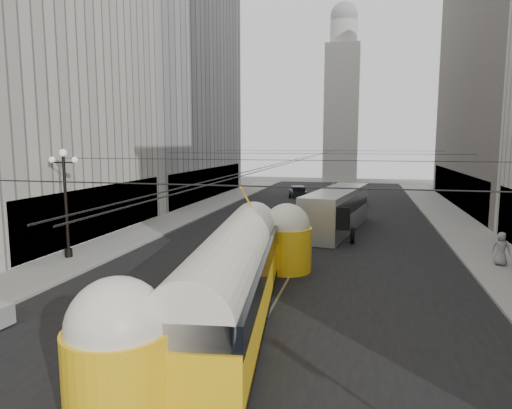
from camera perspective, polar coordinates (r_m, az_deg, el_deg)
The scene contains 14 objects.
road at distance 38.49m, azimuth 6.69°, elevation -2.61°, with size 20.00×85.00×0.02m, color black.
sidewalk_left at distance 44.77m, azimuth -8.20°, elevation -1.08°, with size 4.00×72.00×0.15m, color gray.
sidewalk_right at distance 42.38m, azimuth 23.62°, elevation -2.15°, with size 4.00×72.00×0.15m, color gray.
rail_left at distance 38.59m, azimuth 5.58°, elevation -2.57°, with size 0.12×85.00×0.04m, color gray.
rail_right at distance 38.42m, azimuth 7.80°, elevation -2.65°, with size 0.12×85.00×0.04m, color gray.
building_left_far at distance 58.90m, azimuth -11.53°, elevation 14.84°, with size 12.60×28.60×28.60m.
distant_tower at distance 85.61m, azimuth 10.70°, elevation 13.04°, with size 6.00×6.00×31.36m.
lamppost_left_mid at distance 28.84m, azimuth -22.72°, elevation 0.89°, with size 1.86×0.44×6.37m.
catenary at distance 36.87m, azimuth 6.83°, elevation 6.13°, with size 25.00×72.00×0.23m.
streetcar at distance 18.04m, azimuth -2.80°, elevation -8.58°, with size 4.49×16.89×3.73m.
city_bus at distance 36.24m, azimuth 10.10°, elevation -0.47°, with size 4.71×13.14×3.26m.
sedan_white_far at distance 51.63m, azimuth 12.42°, elevation 0.61°, with size 1.87×4.44×1.40m.
sedan_dark_far at distance 58.24m, azimuth 5.27°, elevation 1.54°, with size 2.84×4.58×1.35m.
pedestrian_sidewalk_right at distance 28.67m, azimuth 28.30°, elevation -4.88°, with size 0.91×0.56×1.86m, color gray.
Camera 1 is at (4.35, -5.12, 6.90)m, focal length 32.00 mm.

